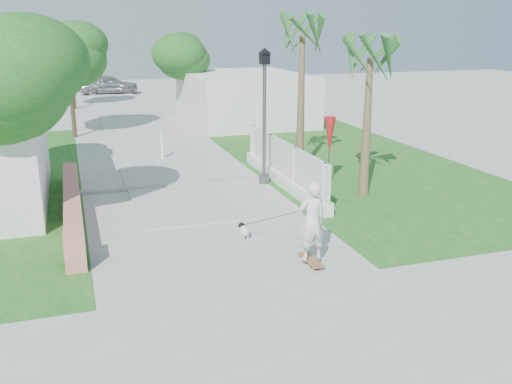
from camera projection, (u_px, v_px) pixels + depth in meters
name	position (u px, v px, depth m)	size (l,w,h in m)	color
ground	(223.00, 252.00, 13.38)	(90.00, 90.00, 0.00)	#B7B7B2
path_strip	(130.00, 120.00, 31.61)	(3.20, 36.00, 0.06)	#B7B7B2
curb	(176.00, 185.00, 18.84)	(6.50, 0.25, 0.10)	#999993
grass_right	(341.00, 158.00, 22.77)	(8.00, 20.00, 0.01)	#20591C
pink_wall	(73.00, 209.00, 15.55)	(0.45, 8.20, 0.80)	tan
lattice_fence	(283.00, 170.00, 18.81)	(0.35, 7.00, 1.50)	white
building_right	(244.00, 97.00, 31.22)	(6.00, 8.00, 2.60)	silver
street_lamp	(264.00, 111.00, 18.58)	(0.44, 0.44, 4.44)	#59595E
bollard	(162.00, 145.00, 22.39)	(0.14, 0.14, 1.09)	white
patio_umbrella	(330.00, 136.00, 18.44)	(0.36, 0.36, 2.30)	#59595E
tree_left_near	(8.00, 82.00, 13.68)	(3.60, 3.60, 5.28)	#4C3826
tree_path_left	(68.00, 55.00, 25.98)	(3.40, 3.40, 5.23)	#4C3826
tree_path_right	(185.00, 55.00, 31.57)	(3.00, 3.00, 4.79)	#4C3826
tree_path_far	(70.00, 47.00, 35.16)	(3.20, 3.20, 5.17)	#4C3826
palm_far	(302.00, 45.00, 19.42)	(1.80, 1.80, 5.30)	brown
palm_near	(370.00, 67.00, 16.80)	(1.80, 1.80, 4.70)	brown
skateboarder	(280.00, 220.00, 13.13)	(1.28, 2.66, 1.91)	olive
dog	(244.00, 230.00, 14.25)	(0.27, 0.55, 0.37)	silver
parked_car	(109.00, 84.00, 43.56)	(1.77, 4.40, 1.50)	#979A9E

